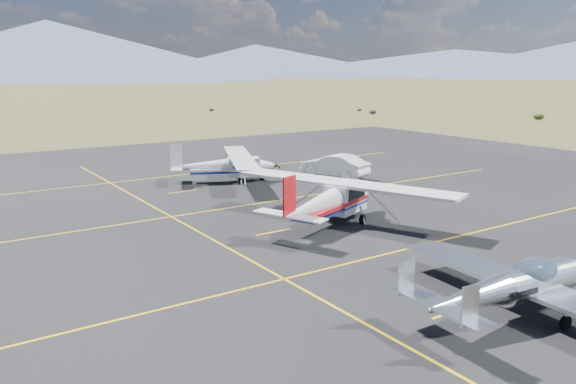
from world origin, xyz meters
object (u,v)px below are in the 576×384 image
object	(u,v)px
aircraft_cessna	(332,199)
sedan	(335,166)
aircraft_low_wing	(518,286)
aircraft_plain	(225,165)

from	to	relation	value
aircraft_cessna	sedan	world-z (taller)	aircraft_cessna
aircraft_cessna	sedan	bearing A→B (deg)	28.86
aircraft_low_wing	aircraft_cessna	bearing A→B (deg)	85.26
aircraft_low_wing	aircraft_cessna	xyz separation A→B (m)	(1.76, 11.76, 0.33)
aircraft_cessna	sedan	distance (m)	13.04
aircraft_cessna	aircraft_plain	world-z (taller)	aircraft_cessna
aircraft_low_wing	sedan	bearing A→B (deg)	69.21
aircraft_cessna	aircraft_plain	bearing A→B (deg)	64.74
aircraft_low_wing	aircraft_cessna	size ratio (longest dim) A/B	0.85
aircraft_plain	sedan	world-z (taller)	aircraft_plain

